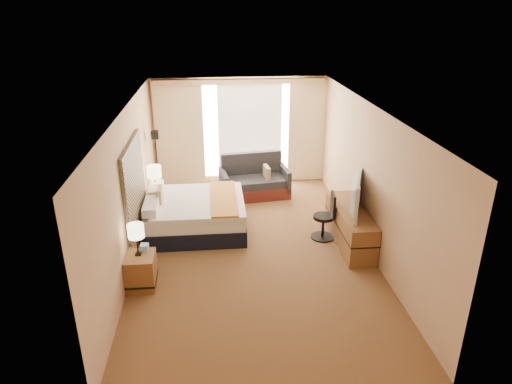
{
  "coord_description": "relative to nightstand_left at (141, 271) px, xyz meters",
  "views": [
    {
      "loc": [
        -0.65,
        -7.4,
        4.21
      ],
      "look_at": [
        0.11,
        0.4,
        0.95
      ],
      "focal_mm": 32.0,
      "sensor_mm": 36.0,
      "label": 1
    }
  ],
  "objects": [
    {
      "name": "desk_chair",
      "position": [
        3.31,
        1.31,
        0.14
      ],
      "size": [
        0.45,
        0.45,
        0.92
      ],
      "rotation": [
        0.0,
        0.0,
        -0.1
      ],
      "color": "black",
      "rests_on": "floor"
    },
    {
      "name": "window",
      "position": [
        2.12,
        4.52,
        1.04
      ],
      "size": [
        2.3,
        0.02,
        2.3
      ],
      "primitive_type": "cube",
      "color": "white",
      "rests_on": "wall_back"
    },
    {
      "name": "tissue_box",
      "position": [
        0.06,
        0.15,
        0.33
      ],
      "size": [
        0.13,
        0.13,
        0.11
      ],
      "primitive_type": "cube",
      "rotation": [
        0.0,
        0.0,
        -0.07
      ],
      "color": "#819EC7",
      "rests_on": "nightstand_left"
    },
    {
      "name": "lamp_right",
      "position": [
        -0.0,
        2.54,
        0.74
      ],
      "size": [
        0.29,
        0.29,
        0.6
      ],
      "color": "black",
      "rests_on": "nightstand_right"
    },
    {
      "name": "floor_lamp",
      "position": [
        -0.03,
        3.35,
        0.9
      ],
      "size": [
        0.21,
        0.21,
        1.67
      ],
      "color": "black",
      "rests_on": "floor"
    },
    {
      "name": "nightstand_left",
      "position": [
        0.0,
        0.0,
        0.0
      ],
      "size": [
        0.45,
        0.52,
        0.55
      ],
      "primitive_type": "cube",
      "color": "brown",
      "rests_on": "floor"
    },
    {
      "name": "curtains",
      "position": [
        1.87,
        4.44,
        1.13
      ],
      "size": [
        4.12,
        0.19,
        2.56
      ],
      "color": "beige",
      "rests_on": "floor"
    },
    {
      "name": "wall_right",
      "position": [
        3.97,
        1.05,
        1.02
      ],
      "size": [
        0.02,
        7.0,
        2.6
      ],
      "primitive_type": "cube",
      "color": "#D8B083",
      "rests_on": "ground"
    },
    {
      "name": "lamp_left",
      "position": [
        -0.02,
        0.03,
        0.69
      ],
      "size": [
        0.25,
        0.25,
        0.53
      ],
      "color": "black",
      "rests_on": "nightstand_left"
    },
    {
      "name": "wall_front",
      "position": [
        1.87,
        -2.45,
        1.02
      ],
      "size": [
        4.2,
        0.02,
        2.6
      ],
      "primitive_type": "cube",
      "color": "#D8B083",
      "rests_on": "ground"
    },
    {
      "name": "bed",
      "position": [
        0.81,
        1.9,
        0.07
      ],
      "size": [
        1.91,
        1.75,
        0.93
      ],
      "color": "black",
      "rests_on": "floor"
    },
    {
      "name": "loveseat",
      "position": [
        2.14,
        3.55,
        0.05
      ],
      "size": [
        1.66,
        1.04,
        0.97
      ],
      "rotation": [
        0.0,
        0.0,
        0.14
      ],
      "color": "#561F18",
      "rests_on": "floor"
    },
    {
      "name": "headboard",
      "position": [
        -0.19,
        1.25,
        1.01
      ],
      "size": [
        0.06,
        1.85,
        1.5
      ],
      "primitive_type": "cube",
      "color": "black",
      "rests_on": "wall_left"
    },
    {
      "name": "nightstand_right",
      "position": [
        0.0,
        2.5,
        0.0
      ],
      "size": [
        0.45,
        0.52,
        0.55
      ],
      "primitive_type": "cube",
      "color": "brown",
      "rests_on": "floor"
    },
    {
      "name": "wall_left",
      "position": [
        -0.23,
        1.05,
        1.02
      ],
      "size": [
        0.02,
        7.0,
        2.6
      ],
      "primitive_type": "cube",
      "color": "#D8B083",
      "rests_on": "ground"
    },
    {
      "name": "television",
      "position": [
        3.65,
        0.98,
        0.76
      ],
      "size": [
        0.55,
        1.15,
        0.67
      ],
      "primitive_type": "imported",
      "rotation": [
        0.0,
        0.0,
        1.22
      ],
      "color": "black",
      "rests_on": "media_dresser"
    },
    {
      "name": "media_dresser",
      "position": [
        3.7,
        1.05,
        0.07
      ],
      "size": [
        0.5,
        1.8,
        0.7
      ],
      "primitive_type": "cube",
      "color": "brown",
      "rests_on": "floor"
    },
    {
      "name": "ceiling",
      "position": [
        1.87,
        1.05,
        2.33
      ],
      "size": [
        4.2,
        7.0,
        0.02
      ],
      "primitive_type": "cube",
      "color": "white",
      "rests_on": "wall_back"
    },
    {
      "name": "telephone",
      "position": [
        0.07,
        2.51,
        0.31
      ],
      "size": [
        0.22,
        0.19,
        0.07
      ],
      "primitive_type": "cube",
      "rotation": [
        0.0,
        0.0,
        -0.28
      ],
      "color": "black",
      "rests_on": "nightstand_right"
    },
    {
      "name": "wall_back",
      "position": [
        1.87,
        4.55,
        1.02
      ],
      "size": [
        4.2,
        0.02,
        2.6
      ],
      "primitive_type": "cube",
      "color": "#D8B083",
      "rests_on": "ground"
    },
    {
      "name": "floor",
      "position": [
        1.87,
        1.05,
        -0.28
      ],
      "size": [
        4.2,
        7.0,
        0.02
      ],
      "primitive_type": "cube",
      "color": "#512417",
      "rests_on": "ground"
    }
  ]
}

